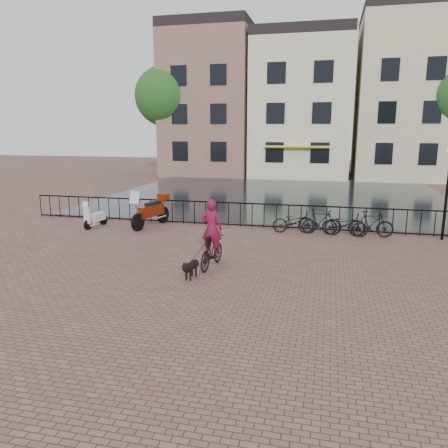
% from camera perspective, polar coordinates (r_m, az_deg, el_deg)
% --- Properties ---
extents(ground, '(100.00, 100.00, 0.00)m').
position_cam_1_polar(ground, '(10.74, -3.79, -9.62)').
color(ground, brown).
rests_on(ground, ground).
extents(canal_water, '(20.00, 20.00, 0.00)m').
position_cam_1_polar(canal_water, '(27.27, 7.04, 3.77)').
color(canal_water, black).
rests_on(canal_water, ground).
extents(railing, '(20.00, 0.05, 1.02)m').
position_cam_1_polar(railing, '(18.10, 3.69, 1.13)').
color(railing, black).
rests_on(railing, ground).
extents(canal_house_left, '(7.50, 9.00, 12.80)m').
position_cam_1_polar(canal_house_left, '(40.95, -1.45, 15.65)').
color(canal_house_left, '#855C4D').
rests_on(canal_house_left, ground).
extents(canal_house_mid, '(8.00, 9.50, 11.80)m').
position_cam_1_polar(canal_house_mid, '(39.63, 10.19, 14.86)').
color(canal_house_mid, beige).
rests_on(canal_house_mid, ground).
extents(canal_house_right, '(7.00, 9.00, 13.30)m').
position_cam_1_polar(canal_house_right, '(39.97, 22.18, 15.23)').
color(canal_house_right, beige).
rests_on(canal_house_right, ground).
extents(tree_far_left, '(5.04, 5.04, 9.27)m').
position_cam_1_polar(tree_far_left, '(39.19, -7.79, 16.18)').
color(tree_far_left, black).
rests_on(tree_far_left, ground).
extents(cyclist, '(0.80, 1.79, 2.39)m').
position_cam_1_polar(cyclist, '(12.71, -1.61, -1.80)').
color(cyclist, black).
rests_on(cyclist, ground).
extents(dog, '(0.36, 0.85, 0.55)m').
position_cam_1_polar(dog, '(12.00, -4.31, -5.83)').
color(dog, black).
rests_on(dog, ground).
extents(motorcycle, '(1.07, 2.38, 1.66)m').
position_cam_1_polar(motorcycle, '(18.39, -9.56, 2.18)').
color(motorcycle, maroon).
rests_on(motorcycle, ground).
extents(scooter, '(0.57, 1.33, 1.19)m').
position_cam_1_polar(scooter, '(18.85, -16.46, 1.38)').
color(scooter, silver).
rests_on(scooter, ground).
extents(parked_bike_0, '(1.78, 0.80, 0.90)m').
position_cam_1_polar(parked_bike_0, '(17.32, 9.23, 0.30)').
color(parked_bike_0, black).
rests_on(parked_bike_0, ground).
extents(parked_bike_1, '(1.69, 0.59, 1.00)m').
position_cam_1_polar(parked_bike_1, '(17.27, 12.37, 0.30)').
color(parked_bike_1, black).
rests_on(parked_bike_1, ground).
extents(parked_bike_2, '(1.78, 0.84, 0.90)m').
position_cam_1_polar(parked_bike_2, '(17.29, 15.51, -0.01)').
color(parked_bike_2, black).
rests_on(parked_bike_2, ground).
extents(parked_bike_3, '(1.69, 0.58, 1.00)m').
position_cam_1_polar(parked_bike_3, '(17.34, 18.65, -0.01)').
color(parked_bike_3, black).
rests_on(parked_bike_3, ground).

